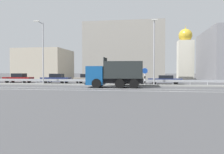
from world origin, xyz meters
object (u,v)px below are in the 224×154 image
(parked_car_4, at_px, (88,79))
(parked_car_5, at_px, (128,79))
(street_lamp_2, at_px, (154,50))
(church_tower, at_px, (185,55))
(street_lamp_1, at_px, (43,50))
(parked_car_3, at_px, (56,78))
(parked_car_2, at_px, (18,78))
(dump_truck, at_px, (108,76))
(parked_car_6, at_px, (165,79))
(median_road_sign, at_px, (145,76))

(parked_car_4, relative_size, parked_car_5, 0.92)
(street_lamp_2, height_order, church_tower, church_tower)
(parked_car_4, xyz_separation_m, parked_car_5, (6.28, -0.34, -0.02))
(street_lamp_1, relative_size, street_lamp_2, 1.04)
(parked_car_3, bearing_deg, parked_car_2, 84.48)
(street_lamp_2, xyz_separation_m, parked_car_2, (-21.56, 4.95, -3.76))
(dump_truck, relative_size, church_tower, 0.50)
(dump_truck, relative_size, parked_car_6, 1.37)
(parked_car_3, relative_size, parked_car_5, 0.98)
(parked_car_4, bearing_deg, median_road_sign, 58.02)
(parked_car_3, height_order, parked_car_4, parked_car_3)
(median_road_sign, xyz_separation_m, parked_car_5, (-2.56, 4.53, -0.52))
(parked_car_4, bearing_deg, dump_truck, 27.15)
(median_road_sign, height_order, parked_car_5, median_road_sign)
(street_lamp_2, bearing_deg, parked_car_3, 163.08)
(street_lamp_2, bearing_deg, church_tower, 73.16)
(parked_car_2, distance_m, parked_car_6, 23.28)
(parked_car_2, bearing_deg, parked_car_5, -89.95)
(dump_truck, bearing_deg, parked_car_3, 49.69)
(dump_truck, bearing_deg, parked_car_5, -14.55)
(parked_car_4, distance_m, parked_car_5, 6.28)
(street_lamp_1, height_order, parked_car_3, street_lamp_1)
(dump_truck, relative_size, parked_car_4, 1.56)
(parked_car_4, bearing_deg, parked_car_3, -87.12)
(median_road_sign, xyz_separation_m, parked_car_4, (-8.84, 4.87, -0.50))
(church_tower, bearing_deg, street_lamp_2, -106.84)
(dump_truck, bearing_deg, median_road_sign, -56.14)
(street_lamp_2, height_order, parked_car_2, street_lamp_2)
(dump_truck, height_order, street_lamp_2, street_lamp_2)
(street_lamp_1, distance_m, street_lamp_2, 14.75)
(parked_car_5, bearing_deg, parked_car_4, 91.37)
(street_lamp_1, height_order, parked_car_6, street_lamp_1)
(median_road_sign, height_order, parked_car_3, median_road_sign)
(street_lamp_2, distance_m, parked_car_6, 6.44)
(parked_car_3, distance_m, parked_car_5, 11.19)
(parked_car_3, relative_size, parked_car_4, 1.06)
(parked_car_2, relative_size, parked_car_6, 0.98)
(dump_truck, relative_size, street_lamp_2, 0.81)
(street_lamp_2, height_order, parked_car_4, street_lamp_2)
(dump_truck, xyz_separation_m, church_tower, (13.74, 30.70, 4.69))
(street_lamp_1, distance_m, parked_car_3, 6.13)
(median_road_sign, distance_m, street_lamp_2, 3.47)
(median_road_sign, relative_size, parked_car_6, 0.48)
(church_tower, bearing_deg, parked_car_4, -128.93)
(parked_car_3, bearing_deg, church_tower, -46.94)
(parked_car_4, bearing_deg, parked_car_2, -92.65)
(median_road_sign, bearing_deg, street_lamp_2, -8.57)
(parked_car_3, relative_size, parked_car_6, 0.93)
(parked_car_5, bearing_deg, median_road_sign, -146.02)
(church_tower, bearing_deg, dump_truck, -114.11)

